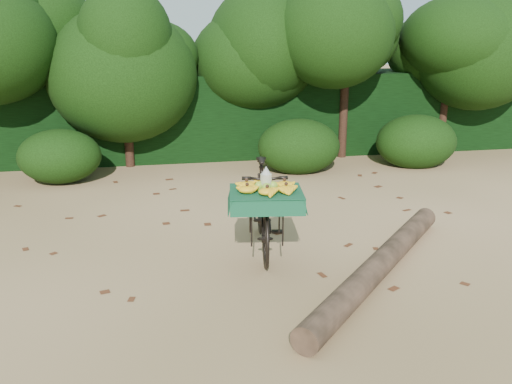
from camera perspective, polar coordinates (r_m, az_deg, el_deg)
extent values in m
plane|color=tan|center=(6.54, 1.92, -7.51)|extent=(80.00, 80.00, 0.00)
imported|color=black|center=(6.75, 0.71, -1.59)|extent=(0.80, 1.94, 1.13)
cube|color=black|center=(6.07, 1.07, -0.09)|extent=(0.48, 0.55, 0.03)
cube|color=#165337|center=(6.06, 1.07, 0.08)|extent=(0.90, 0.79, 0.01)
ellipsoid|color=olive|center=(6.05, 1.82, 0.62)|extent=(0.11, 0.09, 0.12)
ellipsoid|color=olive|center=(6.11, 1.03, 0.78)|extent=(0.11, 0.09, 0.12)
ellipsoid|color=olive|center=(6.04, 0.32, 0.60)|extent=(0.11, 0.09, 0.12)
ellipsoid|color=olive|center=(5.98, 1.12, 0.43)|extent=(0.11, 0.09, 0.12)
cylinder|color=#EAE5C6|center=(6.04, 1.07, 1.12)|extent=(0.13, 0.13, 0.17)
cylinder|color=brown|center=(6.33, 12.95, -7.39)|extent=(2.80, 2.97, 0.28)
cube|color=black|center=(12.32, -4.78, 8.17)|extent=(26.00, 1.80, 1.80)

